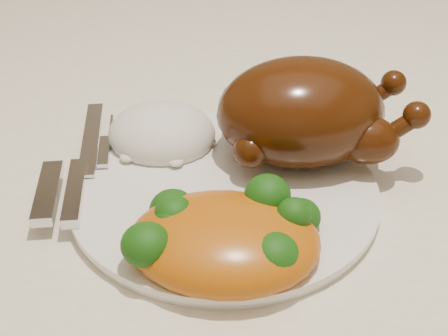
# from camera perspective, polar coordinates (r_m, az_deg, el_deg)

# --- Properties ---
(dining_table) EXTENTS (1.60, 0.90, 0.76)m
(dining_table) POSITION_cam_1_polar(r_m,az_deg,el_deg) (0.73, 13.47, -3.09)
(dining_table) COLOR brown
(dining_table) RESTS_ON floor
(tablecloth) EXTENTS (1.73, 1.03, 0.18)m
(tablecloth) POSITION_cam_1_polar(r_m,az_deg,el_deg) (0.69, 14.27, 1.74)
(tablecloth) COLOR white
(tablecloth) RESTS_ON dining_table
(dinner_plate) EXTENTS (0.29, 0.29, 0.01)m
(dinner_plate) POSITION_cam_1_polar(r_m,az_deg,el_deg) (0.55, 0.00, -2.23)
(dinner_plate) COLOR white
(dinner_plate) RESTS_ON tablecloth
(roast_chicken) EXTENTS (0.20, 0.16, 0.10)m
(roast_chicken) POSITION_cam_1_polar(r_m,az_deg,el_deg) (0.57, 7.45, 5.10)
(roast_chicken) COLOR #421E07
(roast_chicken) RESTS_ON dinner_plate
(rice_mound) EXTENTS (0.11, 0.10, 0.05)m
(rice_mound) POSITION_cam_1_polar(r_m,az_deg,el_deg) (0.60, -5.70, 3.13)
(rice_mound) COLOR white
(rice_mound) RESTS_ON dinner_plate
(mac_and_cheese) EXTENTS (0.16, 0.13, 0.06)m
(mac_and_cheese) POSITION_cam_1_polar(r_m,az_deg,el_deg) (0.47, 0.52, -6.32)
(mac_and_cheese) COLOR orange
(mac_and_cheese) RESTS_ON dinner_plate
(cutlery) EXTENTS (0.07, 0.20, 0.01)m
(cutlery) POSITION_cam_1_polar(r_m,az_deg,el_deg) (0.57, -13.51, -0.47)
(cutlery) COLOR silver
(cutlery) RESTS_ON dinner_plate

